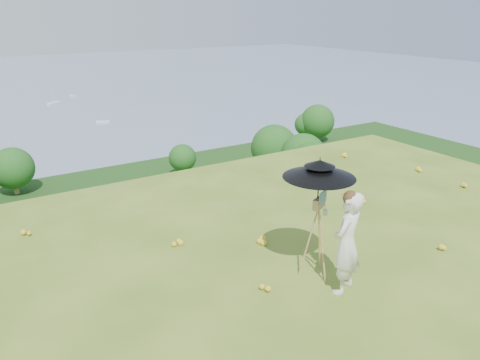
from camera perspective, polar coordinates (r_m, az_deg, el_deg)
ground at (r=8.50m, az=18.04°, el=-11.16°), size 14.00×14.00×0.00m
shoreline_tier at (r=89.29m, az=-24.86°, el=-8.82°), size 170.00×28.00×8.00m
slope_trees at (r=44.31m, az=-21.24°, el=-7.22°), size 110.00×50.00×6.00m
harbor_town at (r=86.55m, az=-25.48°, el=-5.02°), size 110.00×22.00×5.00m
wildflowers at (r=8.61m, az=16.81°, el=-10.14°), size 10.00×10.50×0.12m
painter at (r=7.51m, az=12.89°, el=-7.51°), size 0.73×0.62×1.71m
field_easel at (r=7.89m, az=9.38°, el=-6.52°), size 0.77×0.77×1.54m
sun_umbrella at (r=7.55m, az=9.57°, el=-0.26°), size 1.38×1.38×0.83m
painter_cap at (r=7.18m, az=13.38°, el=-1.80°), size 0.28×0.32×0.10m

